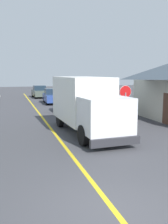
# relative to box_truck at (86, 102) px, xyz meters

# --- Properties ---
(ground_plane) EXTENTS (120.00, 120.00, 0.00)m
(ground_plane) POSITION_rel_box_truck_xyz_m (-1.81, -8.49, -1.77)
(ground_plane) COLOR #424247
(centre_line_yellow) EXTENTS (0.16, 56.00, 0.01)m
(centre_line_yellow) POSITION_rel_box_truck_xyz_m (-1.81, 1.51, -1.76)
(centre_line_yellow) COLOR gold
(centre_line_yellow) RESTS_ON ground
(box_truck) EXTENTS (2.78, 7.30, 3.20)m
(box_truck) POSITION_rel_box_truck_xyz_m (0.00, 0.00, 0.00)
(box_truck) COLOR silver
(box_truck) RESTS_ON ground
(parked_car_near) EXTENTS (1.91, 4.44, 1.67)m
(parked_car_near) POSITION_rel_box_truck_xyz_m (0.62, 7.46, -0.97)
(parked_car_near) COLOR #B7B7BC
(parked_car_near) RESTS_ON ground
(parked_car_mid) EXTENTS (1.91, 4.44, 1.67)m
(parked_car_mid) POSITION_rel_box_truck_xyz_m (0.52, 14.78, -0.97)
(parked_car_mid) COLOR #2D4793
(parked_car_mid) RESTS_ON ground
(parked_car_far) EXTENTS (1.92, 4.45, 1.67)m
(parked_car_far) POSITION_rel_box_truck_xyz_m (-0.08, 22.10, -0.97)
(parked_car_far) COLOR #4C564C
(parked_car_far) RESTS_ON ground
(parked_van_across) EXTENTS (1.88, 4.43, 1.67)m
(parked_van_across) POSITION_rel_box_truck_xyz_m (3.39, 5.22, -0.97)
(parked_van_across) COLOR silver
(parked_van_across) RESTS_ON ground
(stop_sign) EXTENTS (0.80, 0.10, 2.65)m
(stop_sign) POSITION_rel_box_truck_xyz_m (2.88, 0.82, 0.09)
(stop_sign) COLOR gray
(stop_sign) RESTS_ON ground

